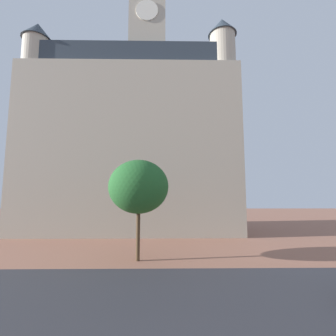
# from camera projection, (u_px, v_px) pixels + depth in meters

# --- Properties ---
(ground_plane) EXTENTS (120.00, 120.00, 0.00)m
(ground_plane) POSITION_uv_depth(u_px,v_px,m) (166.00, 274.00, 12.50)
(ground_plane) COLOR #93604C
(street_asphalt_strip) EXTENTS (120.00, 6.99, 0.00)m
(street_asphalt_strip) POSITION_uv_depth(u_px,v_px,m) (167.00, 294.00, 9.87)
(street_asphalt_strip) COLOR #2D2D33
(street_asphalt_strip) RESTS_ON ground_plane
(landmark_building) EXTENTS (24.09, 10.81, 33.91)m
(landmark_building) POSITION_uv_depth(u_px,v_px,m) (135.00, 139.00, 28.83)
(landmark_building) COLOR #B2A893
(landmark_building) RESTS_ON ground_plane
(tree_curb_far) EXTENTS (3.93, 3.93, 6.48)m
(tree_curb_far) POSITION_uv_depth(u_px,v_px,m) (139.00, 187.00, 15.45)
(tree_curb_far) COLOR #4C3823
(tree_curb_far) RESTS_ON ground_plane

